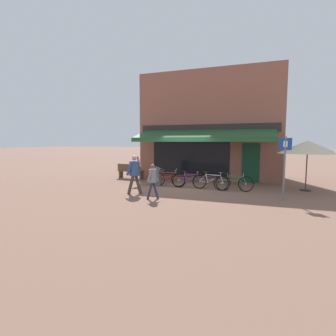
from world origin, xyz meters
name	(u,v)px	position (x,y,z in m)	size (l,w,h in m)	color
ground_plane	(181,186)	(0.00, 0.00, 0.00)	(160.00, 160.00, 0.00)	brown
shop_front	(211,127)	(0.67, 3.89, 3.09)	(8.15, 4.90, 6.21)	#8E5647
bike_rack_rail	(202,178)	(1.04, -0.12, 0.48)	(3.69, 0.04, 0.57)	#47494F
bicycle_red	(168,179)	(-0.62, -0.22, 0.38)	(1.72, 0.52, 0.86)	black
bicycle_purple	(189,180)	(0.46, -0.25, 0.36)	(1.67, 0.52, 0.82)	black
bicycle_silver	(211,182)	(1.52, -0.33, 0.37)	(1.80, 0.52, 0.84)	black
bicycle_green	(233,183)	(2.52, -0.34, 0.36)	(1.75, 0.52, 0.84)	black
pedestrian_adult	(134,171)	(-1.30, -2.43, 0.98)	(0.60, 0.67, 1.63)	#47382D
pedestrian_child	(153,178)	(-0.18, -3.09, 0.82)	(0.45, 0.48, 1.36)	#282D47
litter_bin	(156,176)	(-1.26, -0.15, 0.48)	(0.55, 0.55, 0.96)	#515459
parking_sign	(285,162)	(4.49, -1.64, 1.46)	(0.44, 0.07, 2.39)	slate
cafe_parasol	(308,147)	(5.56, 0.85, 1.95)	(2.50, 2.50, 2.24)	#4C3D2D
park_bench	(130,171)	(-3.65, 1.57, 0.46)	(1.63, 0.56, 0.87)	brown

